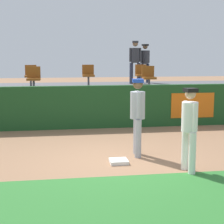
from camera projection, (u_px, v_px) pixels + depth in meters
The scene contains 14 objects.
ground_plane at pixel (115, 162), 8.31m from camera, with size 60.00×60.00×0.00m, color #936B4C.
grass_foreground_strip at pixel (138, 204), 5.98m from camera, with size 18.00×2.80×0.01m, color #2D722D.
first_base at pixel (119, 161), 8.21m from camera, with size 0.40×0.40×0.08m, color white.
player_fielder_home at pixel (189, 124), 7.48m from camera, with size 0.37×0.56×1.74m.
player_runner_visitor at pixel (138, 112), 8.66m from camera, with size 0.38×0.51×1.84m.
field_wall at pixel (97, 107), 12.00m from camera, with size 18.00×0.26×1.40m.
bleacher_platform at pixel (89, 101), 14.53m from camera, with size 18.00×4.80×1.13m, color #59595E.
seat_back_right at pixel (141, 73), 15.36m from camera, with size 0.47×0.44×0.84m.
seat_back_center at pixel (88, 74), 15.03m from camera, with size 0.48×0.44×0.84m.
seat_front_right at pixel (149, 76), 13.58m from camera, with size 0.46×0.44×0.84m.
seat_back_left at pixel (31, 74), 14.69m from camera, with size 0.45×0.44×0.84m.
seat_front_left at pixel (34, 77), 12.96m from camera, with size 0.47×0.44×0.84m.
spectator_hooded at pixel (145, 60), 16.32m from camera, with size 0.45×0.42×1.70m.
spectator_capped at pixel (135, 59), 15.78m from camera, with size 0.51×0.39×1.83m.
Camera 1 is at (-1.27, -7.93, 2.42)m, focal length 58.98 mm.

